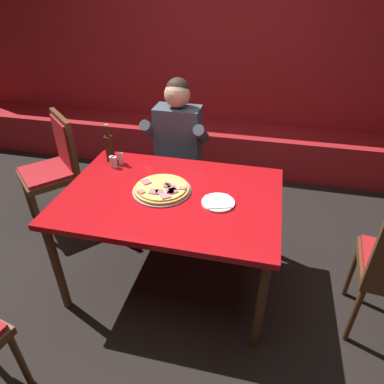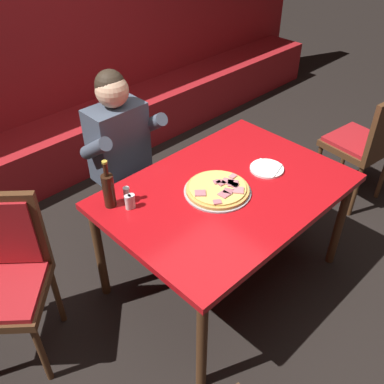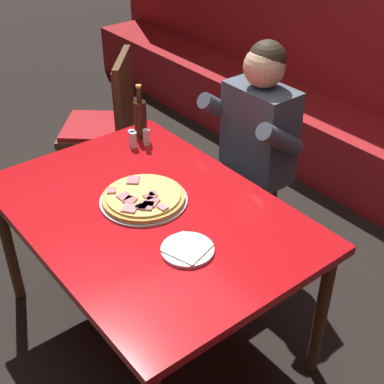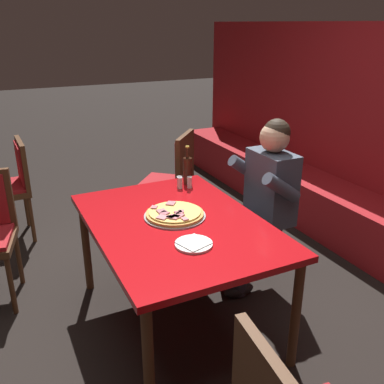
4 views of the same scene
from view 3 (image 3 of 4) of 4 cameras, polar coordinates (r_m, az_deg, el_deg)
ground_plane at (r=2.82m, az=-3.93°, el=-14.29°), size 24.00×24.00×0.00m
booth_bench at (r=3.78m, az=19.65°, el=2.15°), size 6.46×0.48×0.46m
main_dining_table at (r=2.36m, az=-4.56°, el=-3.28°), size 1.42×1.00×0.75m
pizza at (r=2.36m, az=-5.20°, el=-0.64°), size 0.39×0.39×0.05m
plate_white_paper at (r=2.09m, az=-0.49°, el=-6.14°), size 0.21×0.21×0.02m
beer_bottle at (r=2.84m, az=-5.53°, el=7.90°), size 0.07×0.07×0.29m
shaker_parmesan at (r=2.77m, az=-6.27°, el=5.48°), size 0.04×0.04×0.09m
shaker_oregano at (r=2.79m, az=-4.87°, el=5.77°), size 0.04×0.04×0.09m
shaker_red_pepper_flakes at (r=2.79m, az=-6.42°, el=5.67°), size 0.04×0.04×0.09m
diner_seated_blue_shirt at (r=2.85m, az=5.85°, el=4.48°), size 0.53×0.53×1.27m
dining_chair_by_booth at (r=3.50m, az=-9.00°, el=7.75°), size 0.62×0.62×0.99m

